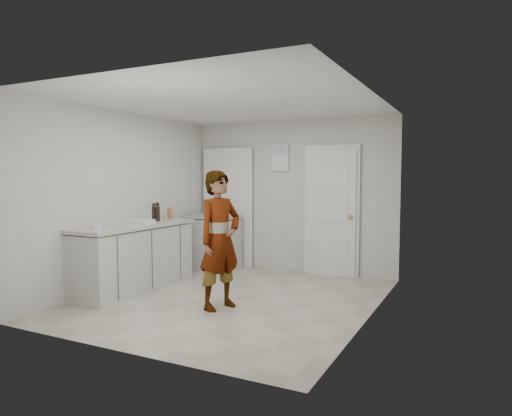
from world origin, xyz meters
The scene contains 12 objects.
ground centered at (0.00, 0.00, 0.00)m, with size 4.00×4.00×0.00m, color #A9A28D.
room_shell centered at (-0.17, 1.95, 1.02)m, with size 4.00×4.00×4.00m.
main_counter centered at (-1.45, -0.20, 0.43)m, with size 0.64×1.96×0.93m.
side_counter centered at (-1.25, 1.55, 0.43)m, with size 0.84×0.61×0.93m.
person centered at (0.06, -0.42, 0.83)m, with size 0.60×0.40×1.65m, color silver.
cake_mix_box centered at (-1.46, 0.64, 1.01)m, with size 0.11×0.05×0.18m, color #AB7B55.
spice_jar centered at (-1.30, 0.30, 0.97)m, with size 0.06×0.06×0.09m, color #A2855C.
oil_cruet_a centered at (-1.43, 0.28, 1.06)m, with size 0.07×0.07×0.28m.
oil_cruet_b centered at (-1.47, 0.25, 1.05)m, with size 0.06×0.06×0.27m.
baking_dish centered at (-1.38, -0.18, 0.95)m, with size 0.39×0.29×0.06m.
egg_bowl centered at (-1.54, -0.80, 0.95)m, with size 0.14×0.14×0.05m.
papers centered at (-1.14, 1.46, 0.93)m, with size 0.22×0.29×0.01m, color white.
Camera 1 is at (2.85, -5.05, 1.58)m, focal length 32.00 mm.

